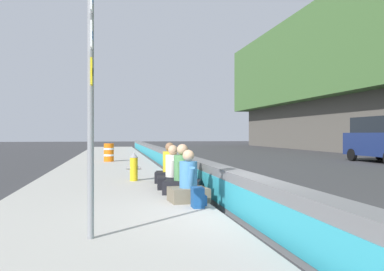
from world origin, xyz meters
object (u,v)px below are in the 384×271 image
(route_sign_post, at_px, (91,88))
(seated_person_middle, at_px, (182,178))
(fire_hydrant, at_px, (134,166))
(construction_barrel, at_px, (109,152))
(seated_person_far, at_px, (170,170))
(seated_person_rear, at_px, (173,175))
(backpack, at_px, (198,198))
(seated_person_foreground, at_px, (188,185))

(route_sign_post, distance_m, seated_person_middle, 4.77)
(fire_hydrant, height_order, construction_barrel, construction_barrel)
(route_sign_post, relative_size, seated_person_middle, 2.98)
(seated_person_far, height_order, construction_barrel, seated_person_far)
(fire_hydrant, relative_size, seated_person_far, 0.74)
(seated_person_rear, relative_size, construction_barrel, 1.22)
(seated_person_rear, relative_size, backpack, 2.89)
(fire_hydrant, distance_m, seated_person_foreground, 4.28)
(backpack, xyz_separation_m, construction_barrel, (14.12, 1.90, 0.28))
(fire_hydrant, relative_size, seated_person_foreground, 0.79)
(route_sign_post, bearing_deg, seated_person_middle, -25.98)
(backpack, bearing_deg, fire_hydrant, 11.85)
(route_sign_post, relative_size, seated_person_far, 3.01)
(seated_person_far, bearing_deg, seated_person_rear, 175.93)
(route_sign_post, height_order, backpack, route_sign_post)
(seated_person_rear, height_order, construction_barrel, seated_person_rear)
(route_sign_post, xyz_separation_m, seated_person_middle, (4.00, -1.95, -1.72))
(seated_person_middle, bearing_deg, route_sign_post, 154.02)
(route_sign_post, xyz_separation_m, seated_person_rear, (4.97, -1.86, -1.73))
(seated_person_middle, xyz_separation_m, construction_barrel, (12.18, 1.91, 0.10))
(seated_person_foreground, height_order, seated_person_middle, seated_person_middle)
(seated_person_foreground, xyz_separation_m, seated_person_far, (3.53, -0.07, 0.03))
(seated_person_middle, bearing_deg, seated_person_rear, 5.60)
(route_sign_post, bearing_deg, construction_barrel, -0.14)
(backpack, bearing_deg, seated_person_foreground, 4.93)
(route_sign_post, height_order, seated_person_rear, route_sign_post)
(backpack, bearing_deg, construction_barrel, 7.67)
(backpack, relative_size, construction_barrel, 0.42)
(route_sign_post, bearing_deg, backpack, -43.28)
(seated_person_foreground, bearing_deg, route_sign_post, 146.13)
(route_sign_post, bearing_deg, fire_hydrant, -7.48)
(seated_person_middle, bearing_deg, fire_hydrant, 19.25)
(fire_hydrant, height_order, seated_person_middle, seated_person_middle)
(fire_hydrant, bearing_deg, seated_person_foreground, -166.95)
(fire_hydrant, height_order, seated_person_rear, seated_person_rear)
(fire_hydrant, distance_m, seated_person_far, 1.22)
(backpack, bearing_deg, seated_person_rear, 1.74)
(route_sign_post, distance_m, backpack, 3.41)
(route_sign_post, bearing_deg, seated_person_foreground, -33.87)
(construction_barrel, bearing_deg, seated_person_middle, -171.09)
(route_sign_post, relative_size, backpack, 9.00)
(fire_hydrant, height_order, seated_person_foreground, seated_person_foreground)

